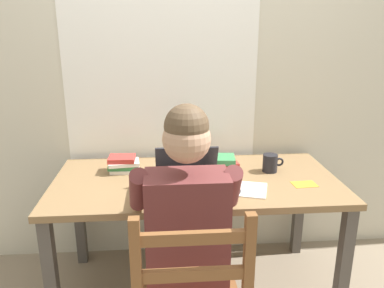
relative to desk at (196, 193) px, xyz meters
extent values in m
plane|color=gray|center=(0.00, 0.00, -0.63)|extent=(8.00, 8.00, 0.00)
cube|color=beige|center=(0.00, 0.47, 0.67)|extent=(6.00, 0.04, 2.60)
cube|color=white|center=(-0.18, 0.44, 0.62)|extent=(1.21, 0.01, 1.19)
cube|color=beige|center=(-0.18, 0.44, 0.01)|extent=(1.27, 0.06, 0.04)
cube|color=olive|center=(0.00, 0.00, 0.07)|extent=(1.58, 0.77, 0.03)
cube|color=#4C4742|center=(-0.74, -0.34, -0.29)|extent=(0.06, 0.06, 0.68)
cube|color=#4C4742|center=(0.74, -0.34, -0.29)|extent=(0.06, 0.06, 0.68)
cube|color=#4C4742|center=(-0.74, 0.34, -0.29)|extent=(0.06, 0.06, 0.68)
cube|color=#4C4742|center=(0.74, 0.34, -0.29)|extent=(0.06, 0.06, 0.68)
cube|color=brown|center=(-0.09, -0.57, 0.09)|extent=(0.34, 0.20, 0.50)
sphere|color=tan|center=(-0.09, -0.57, 0.49)|extent=(0.19, 0.19, 0.19)
sphere|color=brown|center=(-0.09, -0.57, 0.54)|extent=(0.17, 0.17, 0.17)
cube|color=brown|center=(-0.09, -0.48, 0.52)|extent=(0.13, 0.10, 0.01)
cylinder|color=#38383D|center=(-0.18, -0.37, -0.16)|extent=(0.13, 0.40, 0.13)
cylinder|color=#38383D|center=(0.00, -0.37, -0.16)|extent=(0.13, 0.40, 0.13)
cylinder|color=#38383D|center=(-0.18, -0.17, -0.40)|extent=(0.10, 0.10, 0.47)
cylinder|color=#38383D|center=(0.00, -0.17, -0.40)|extent=(0.10, 0.10, 0.47)
cylinder|color=brown|center=(-0.29, -0.48, 0.24)|extent=(0.10, 0.25, 0.26)
cylinder|color=tan|center=(-0.29, -0.25, 0.13)|extent=(0.07, 0.28, 0.07)
sphere|color=tan|center=(-0.28, -0.11, 0.13)|extent=(0.08, 0.08, 0.08)
cylinder|color=brown|center=(0.11, -0.48, 0.24)|extent=(0.10, 0.25, 0.26)
cylinder|color=tan|center=(0.11, -0.25, 0.13)|extent=(0.07, 0.28, 0.07)
sphere|color=tan|center=(0.10, -0.11, 0.13)|extent=(0.08, 0.08, 0.08)
cube|color=brown|center=(0.10, -0.88, 0.08)|extent=(0.04, 0.04, 0.48)
cube|color=brown|center=(-0.28, -0.88, 0.08)|extent=(0.04, 0.04, 0.48)
cube|color=brown|center=(-0.09, -0.88, 0.10)|extent=(0.36, 0.02, 0.04)
cube|color=brown|center=(-0.09, -0.88, 0.24)|extent=(0.36, 0.02, 0.04)
cube|color=#232328|center=(-0.06, -0.22, 0.09)|extent=(0.33, 0.23, 0.02)
cube|color=#38383D|center=(-0.06, -0.22, 0.10)|extent=(0.29, 0.17, 0.00)
cube|color=#232328|center=(-0.06, -0.06, 0.20)|extent=(0.33, 0.10, 0.21)
cube|color=silver|center=(-0.06, -0.06, 0.20)|extent=(0.29, 0.08, 0.17)
ellipsoid|color=#232328|center=(0.18, -0.21, 0.10)|extent=(0.06, 0.10, 0.03)
cylinder|color=beige|center=(-0.04, 0.12, 0.13)|extent=(0.07, 0.07, 0.09)
torus|color=beige|center=(0.01, 0.12, 0.13)|extent=(0.05, 0.01, 0.05)
cylinder|color=black|center=(0.44, 0.08, 0.14)|extent=(0.09, 0.09, 0.10)
torus|color=black|center=(0.50, 0.08, 0.14)|extent=(0.05, 0.01, 0.05)
cube|color=white|center=(-0.41, 0.15, 0.09)|extent=(0.16, 0.13, 0.02)
cube|color=#38844C|center=(-0.41, 0.15, 0.12)|extent=(0.17, 0.11, 0.03)
cube|color=white|center=(-0.41, 0.14, 0.14)|extent=(0.19, 0.14, 0.02)
cube|color=#BC332D|center=(-0.42, 0.15, 0.16)|extent=(0.15, 0.12, 0.03)
cube|color=#2D5B9E|center=(0.15, 0.13, 0.09)|extent=(0.20, 0.17, 0.02)
cube|color=#BC332D|center=(0.16, 0.14, 0.12)|extent=(0.21, 0.16, 0.03)
cube|color=#38844C|center=(0.16, 0.13, 0.15)|extent=(0.17, 0.16, 0.03)
cube|color=white|center=(-0.17, -0.24, 0.09)|extent=(0.20, 0.18, 0.01)
cube|color=white|center=(-0.05, 0.06, 0.09)|extent=(0.26, 0.21, 0.02)
cube|color=white|center=(0.24, -0.17, 0.09)|extent=(0.28, 0.26, 0.01)
cube|color=gold|center=(0.58, -0.13, 0.09)|extent=(0.14, 0.10, 0.00)
camera|label=1|loc=(-0.18, -1.97, 0.90)|focal=35.73mm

